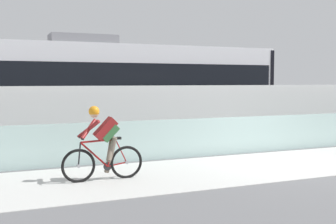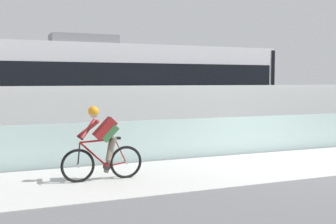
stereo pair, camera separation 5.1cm
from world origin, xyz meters
The scene contains 8 objects.
ground_plane centered at (0.00, 0.00, 0.00)m, with size 200.00×200.00×0.00m, color slate.
bike_path_deck centered at (0.00, 0.00, 0.01)m, with size 32.00×3.20×0.01m, color silver.
glass_parapet centered at (0.00, 1.85, 0.54)m, with size 32.00×0.05×1.08m, color silver.
concrete_barrier_wall centered at (0.00, 3.65, 0.99)m, with size 32.00×0.36×1.99m, color silver.
tram_rail_near centered at (0.00, 6.13, 0.00)m, with size 32.00×0.08×0.01m, color #595654.
tram_rail_far centered at (0.00, 7.57, 0.00)m, with size 32.00×0.08×0.01m, color #595654.
tram centered at (-1.78, 6.85, 1.89)m, with size 11.06×2.54×3.81m.
cyclist_on_bike centered at (-4.80, 0.00, 0.78)m, with size 1.77×0.58×1.61m.
Camera 2 is at (-7.03, -8.93, 2.13)m, focal length 46.01 mm.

